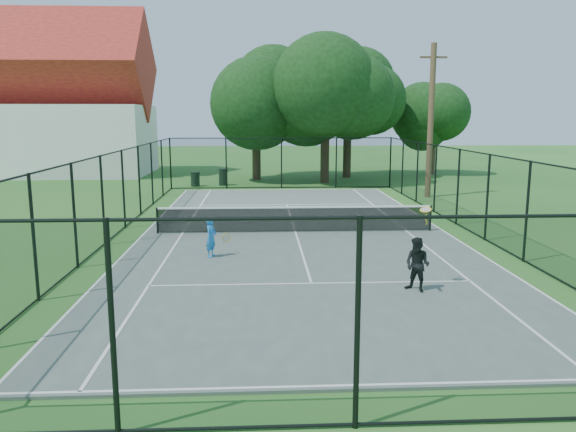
{
  "coord_description": "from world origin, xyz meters",
  "views": [
    {
      "loc": [
        -1.29,
        -20.09,
        4.28
      ],
      "look_at": [
        -0.43,
        -3.0,
        1.2
      ],
      "focal_mm": 35.0,
      "sensor_mm": 36.0,
      "label": 1
    }
  ],
  "objects_px": {
    "trash_bin_right": "(223,177)",
    "player_blue": "(211,237)",
    "tennis_net": "(295,218)",
    "player_black": "(417,264)",
    "utility_pole": "(431,120)",
    "trash_bin_left": "(195,179)"
  },
  "relations": [
    {
      "from": "utility_pole",
      "to": "trash_bin_left",
      "type": "bearing_deg",
      "value": 157.94
    },
    {
      "from": "tennis_net",
      "to": "trash_bin_left",
      "type": "xyz_separation_m",
      "value": [
        -5.22,
        14.2,
        -0.13
      ]
    },
    {
      "from": "player_blue",
      "to": "player_black",
      "type": "bearing_deg",
      "value": -34.6
    },
    {
      "from": "tennis_net",
      "to": "player_blue",
      "type": "distance_m",
      "value": 4.47
    },
    {
      "from": "trash_bin_left",
      "to": "player_blue",
      "type": "height_order",
      "value": "player_blue"
    },
    {
      "from": "trash_bin_right",
      "to": "utility_pole",
      "type": "distance_m",
      "value": 12.98
    },
    {
      "from": "player_blue",
      "to": "player_black",
      "type": "xyz_separation_m",
      "value": [
        5.26,
        -3.63,
        0.06
      ]
    },
    {
      "from": "trash_bin_left",
      "to": "player_black",
      "type": "relative_size",
      "value": 0.43
    },
    {
      "from": "utility_pole",
      "to": "player_blue",
      "type": "bearing_deg",
      "value": -129.65
    },
    {
      "from": "trash_bin_left",
      "to": "player_black",
      "type": "distance_m",
      "value": 22.7
    },
    {
      "from": "tennis_net",
      "to": "player_black",
      "type": "relative_size",
      "value": 4.98
    },
    {
      "from": "player_black",
      "to": "utility_pole",
      "type": "bearing_deg",
      "value": 72.44
    },
    {
      "from": "tennis_net",
      "to": "player_black",
      "type": "xyz_separation_m",
      "value": [
        2.5,
        -7.15,
        0.15
      ]
    },
    {
      "from": "utility_pole",
      "to": "player_blue",
      "type": "distance_m",
      "value": 16.6
    },
    {
      "from": "trash_bin_right",
      "to": "player_blue",
      "type": "distance_m",
      "value": 18.16
    },
    {
      "from": "trash_bin_left",
      "to": "utility_pole",
      "type": "distance_m",
      "value": 14.3
    },
    {
      "from": "tennis_net",
      "to": "player_blue",
      "type": "bearing_deg",
      "value": -128.18
    },
    {
      "from": "trash_bin_left",
      "to": "player_black",
      "type": "bearing_deg",
      "value": -70.11
    },
    {
      "from": "tennis_net",
      "to": "player_black",
      "type": "bearing_deg",
      "value": -70.74
    },
    {
      "from": "utility_pole",
      "to": "player_black",
      "type": "relative_size",
      "value": 3.91
    },
    {
      "from": "trash_bin_left",
      "to": "tennis_net",
      "type": "bearing_deg",
      "value": -69.8
    },
    {
      "from": "trash_bin_left",
      "to": "trash_bin_right",
      "type": "bearing_deg",
      "value": 14.28
    }
  ]
}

